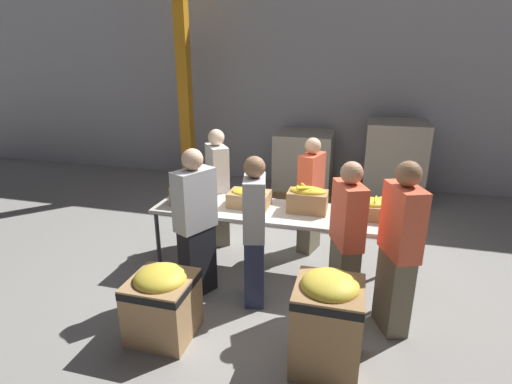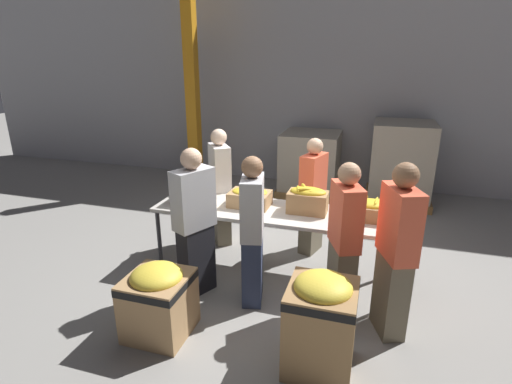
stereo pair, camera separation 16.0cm
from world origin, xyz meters
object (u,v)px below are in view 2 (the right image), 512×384
object	(u,v)px
banana_box_1	(250,197)
pallet_stack_0	(401,164)
banana_box_0	(193,192)
support_pillar	(192,82)
donation_bin_1	(321,320)
volunteer_2	(396,253)
banana_box_3	(371,209)
volunteer_5	(344,242)
sorting_table	(276,215)
volunteer_3	(312,197)
volunteer_4	(220,188)
donation_bin_0	(159,298)
volunteer_0	(195,224)
banana_box_2	(308,199)
pallet_stack_1	(310,164)
volunteer_1	(252,233)

from	to	relation	value
banana_box_1	pallet_stack_0	world-z (taller)	pallet_stack_0
banana_box_0	support_pillar	world-z (taller)	support_pillar
banana_box_0	donation_bin_1	xyz separation A→B (m)	(1.78, -1.39, -0.47)
volunteer_2	donation_bin_1	world-z (taller)	volunteer_2
banana_box_3	volunteer_5	distance (m)	0.73
sorting_table	volunteer_3	size ratio (longest dim) A/B	1.88
banana_box_0	volunteer_4	distance (m)	0.62
donation_bin_0	donation_bin_1	bearing A→B (deg)	0.00
volunteer_0	donation_bin_1	size ratio (longest dim) A/B	1.87
banana_box_3	volunteer_3	distance (m)	0.95
sorting_table	banana_box_2	size ratio (longest dim) A/B	6.46
banana_box_0	pallet_stack_1	bearing A→B (deg)	72.95
banana_box_1	volunteer_1	bearing A→B (deg)	-70.23
banana_box_1	support_pillar	size ratio (longest dim) A/B	0.12
banana_box_2	volunteer_1	distance (m)	0.85
volunteer_1	pallet_stack_1	world-z (taller)	volunteer_1
pallet_stack_0	banana_box_1	bearing A→B (deg)	-121.77
donation_bin_0	donation_bin_1	distance (m)	1.50
volunteer_4	volunteer_0	bearing A→B (deg)	-25.93
banana_box_0	volunteer_5	bearing A→B (deg)	-17.14
banana_box_1	banana_box_2	xyz separation A→B (m)	(0.69, 0.00, 0.04)
pallet_stack_1	banana_box_1	bearing A→B (deg)	-94.59
banana_box_2	support_pillar	world-z (taller)	support_pillar
banana_box_1	volunteer_5	size ratio (longest dim) A/B	0.30
sorting_table	donation_bin_0	world-z (taller)	sorting_table
banana_box_2	banana_box_3	distance (m)	0.71
volunteer_0	donation_bin_1	bearing A→B (deg)	-90.75
banana_box_3	volunteer_5	size ratio (longest dim) A/B	0.26
volunteer_4	donation_bin_0	xyz separation A→B (m)	(0.17, -1.99, -0.42)
volunteer_3	volunteer_1	bearing A→B (deg)	0.18
banana_box_2	banana_box_3	world-z (taller)	banana_box_2
volunteer_2	volunteer_5	distance (m)	0.50
banana_box_3	volunteer_0	distance (m)	1.92
donation_bin_0	pallet_stack_1	xyz separation A→B (m)	(0.65, 4.41, 0.19)
banana_box_0	volunteer_0	xyz separation A→B (m)	(0.32, -0.64, -0.12)
banana_box_1	sorting_table	bearing A→B (deg)	-10.10
sorting_table	volunteer_4	bearing A→B (deg)	148.69
volunteer_5	banana_box_2	bearing A→B (deg)	13.28
banana_box_0	volunteer_2	xyz separation A→B (m)	(2.33, -0.73, -0.10)
banana_box_2	donation_bin_1	bearing A→B (deg)	-75.13
support_pillar	volunteer_0	bearing A→B (deg)	-64.75
volunteer_5	support_pillar	distance (m)	4.96
volunteer_0	volunteer_4	distance (m)	1.26
banana_box_3	volunteer_3	bearing A→B (deg)	142.05
banana_box_0	volunteer_1	size ratio (longest dim) A/B	0.27
banana_box_1	volunteer_0	world-z (taller)	volunteer_0
volunteer_1	banana_box_2	bearing A→B (deg)	-43.98
banana_box_2	volunteer_1	world-z (taller)	volunteer_1
banana_box_1	donation_bin_1	bearing A→B (deg)	-53.83
volunteer_4	volunteer_5	bearing A→B (deg)	20.71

